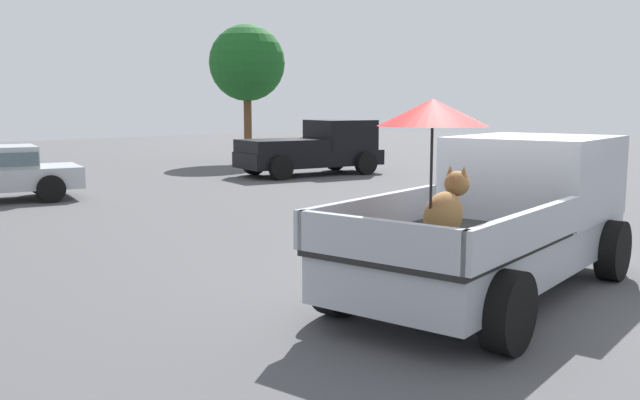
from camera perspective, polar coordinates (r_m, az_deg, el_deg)
The scene contains 4 objects.
ground_plane at distance 8.87m, azimuth 13.56°, elevation -7.61°, with size 80.00×80.00×0.00m, color #4C4C4F.
pickup_truck_main at distance 9.05m, azimuth 14.87°, elevation -1.07°, with size 5.24×2.76×2.39m.
pickup_truck_red at distance 23.15m, azimuth -0.39°, elevation 4.26°, with size 5.09×3.02×1.80m.
tree_by_lot at distance 28.58m, azimuth -6.00°, elevation 11.05°, with size 3.04×3.04×5.49m.
Camera 1 is at (-7.33, -4.40, 2.33)m, focal length 39.09 mm.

